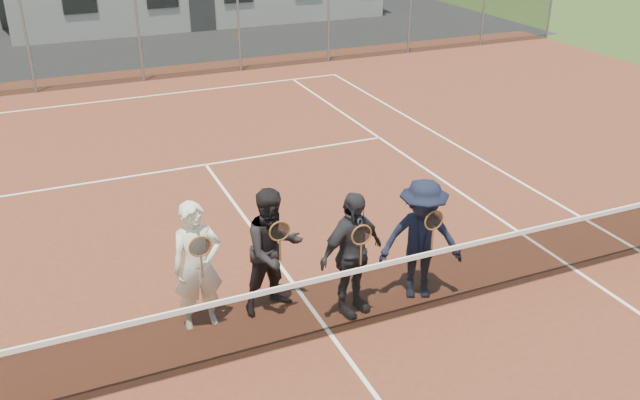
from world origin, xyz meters
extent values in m
plane|color=#2A4017|center=(0.00, 20.00, 0.00)|extent=(220.00, 220.00, 0.00)
cube|color=#562819|center=(0.00, 0.00, 0.01)|extent=(30.00, 30.00, 0.02)
cube|color=white|center=(0.00, 11.88, 0.03)|extent=(10.97, 0.06, 0.01)
cube|color=white|center=(4.12, 0.00, 0.03)|extent=(0.06, 23.77, 0.01)
cube|color=white|center=(0.00, 6.40, 0.03)|extent=(8.23, 0.06, 0.01)
cube|color=white|center=(0.00, 0.00, 0.03)|extent=(0.06, 12.80, 0.01)
cube|color=black|center=(0.00, 0.00, 0.48)|extent=(11.60, 0.02, 0.88)
cube|color=white|center=(0.00, 0.00, 0.93)|extent=(11.60, 0.03, 0.07)
cylinder|color=slate|center=(-3.00, 13.50, 1.50)|extent=(0.07, 0.07, 3.00)
cylinder|color=slate|center=(0.00, 13.50, 1.50)|extent=(0.07, 0.07, 3.00)
cylinder|color=slate|center=(3.00, 13.50, 1.50)|extent=(0.07, 0.07, 3.00)
cylinder|color=slate|center=(6.00, 13.50, 1.50)|extent=(0.07, 0.07, 3.00)
cylinder|color=slate|center=(9.00, 13.50, 1.50)|extent=(0.07, 0.07, 3.00)
cylinder|color=slate|center=(12.00, 13.50, 1.50)|extent=(0.07, 0.07, 3.00)
cube|color=black|center=(0.00, 13.50, 1.50)|extent=(30.00, 0.03, 3.00)
cube|color=#2D2D33|center=(3.50, 19.98, 1.00)|extent=(1.00, 0.06, 2.00)
cube|color=black|center=(-1.00, 19.98, 1.50)|extent=(1.20, 0.06, 1.00)
imported|color=silver|center=(-1.48, 0.94, 0.92)|extent=(0.66, 0.44, 1.80)
torus|color=brown|center=(-1.48, 0.67, 1.35)|extent=(0.29, 0.02, 0.29)
cylinder|color=black|center=(-1.48, 0.67, 1.35)|extent=(0.25, 0.00, 0.25)
cylinder|color=brown|center=(-1.48, 0.67, 1.07)|extent=(0.03, 0.03, 0.32)
imported|color=black|center=(-0.44, 0.93, 0.92)|extent=(0.98, 0.82, 1.80)
torus|color=brown|center=(-0.44, 0.66, 1.35)|extent=(0.29, 0.02, 0.29)
cylinder|color=black|center=(-0.44, 0.66, 1.35)|extent=(0.25, 0.00, 0.25)
cylinder|color=brown|center=(-0.44, 0.66, 1.07)|extent=(0.03, 0.03, 0.32)
imported|color=#26252B|center=(0.48, 0.42, 0.92)|extent=(1.14, 0.72, 1.80)
torus|color=brown|center=(0.48, 0.15, 1.35)|extent=(0.29, 0.02, 0.29)
cylinder|color=black|center=(0.48, 0.15, 1.35)|extent=(0.25, 0.00, 0.25)
cylinder|color=brown|center=(0.48, 0.15, 1.07)|extent=(0.03, 0.03, 0.32)
imported|color=black|center=(1.54, 0.39, 0.92)|extent=(1.33, 1.05, 1.80)
torus|color=brown|center=(1.54, 0.12, 1.35)|extent=(0.29, 0.02, 0.29)
cylinder|color=black|center=(1.54, 0.12, 1.35)|extent=(0.25, 0.00, 0.25)
cylinder|color=brown|center=(1.54, 0.12, 1.07)|extent=(0.03, 0.03, 0.32)
camera|label=1|loc=(-3.03, -6.61, 5.46)|focal=38.00mm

